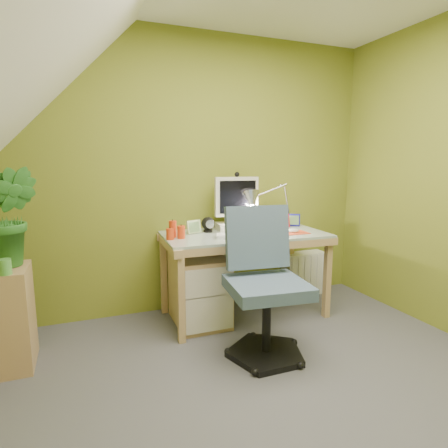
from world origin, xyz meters
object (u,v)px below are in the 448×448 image
object	(u,v)px
monitor	(236,203)
potted_plant	(9,217)
desk_lamp	(282,196)
task_chair	(267,284)
radiator	(303,273)
side_ledge	(11,318)
desk	(244,275)

from	to	relation	value
monitor	potted_plant	xyz separation A→B (m)	(-1.69, -0.34, 0.01)
desk_lamp	task_chair	distance (m)	1.17
radiator	side_ledge	bearing A→B (deg)	-168.75
side_ledge	radiator	size ratio (longest dim) A/B	1.56
potted_plant	radiator	distance (m)	2.61
monitor	task_chair	bearing A→B (deg)	-92.89
desk	task_chair	xyz separation A→B (m)	(-0.15, -0.69, 0.15)
desk_lamp	radiator	world-z (taller)	desk_lamp
desk_lamp	task_chair	size ratio (longest dim) A/B	0.56
side_ledge	task_chair	world-z (taller)	task_chair
task_chair	radiator	bearing A→B (deg)	52.38
task_chair	side_ledge	bearing A→B (deg)	169.04
desk	monitor	world-z (taller)	monitor
potted_plant	radiator	xyz separation A→B (m)	(2.46, 0.43, -0.76)
radiator	potted_plant	bearing A→B (deg)	-169.74
potted_plant	task_chair	size ratio (longest dim) A/B	0.61
monitor	task_chair	size ratio (longest dim) A/B	0.46
desk	radiator	xyz separation A→B (m)	(0.77, 0.27, -0.15)
potted_plant	radiator	bearing A→B (deg)	9.93
desk	potted_plant	bearing A→B (deg)	-172.23
desk_lamp	desk	bearing A→B (deg)	-156.74
side_ledge	desk	bearing A→B (deg)	6.98
desk_lamp	radiator	size ratio (longest dim) A/B	1.36
task_chair	potted_plant	bearing A→B (deg)	167.03
side_ledge	potted_plant	size ratio (longest dim) A/B	1.05
desk_lamp	potted_plant	distance (m)	2.17
desk	monitor	distance (m)	0.62
desk	side_ledge	xyz separation A→B (m)	(-1.72, -0.21, -0.03)
desk_lamp	radiator	distance (m)	0.86
desk_lamp	task_chair	xyz separation A→B (m)	(-0.60, -0.87, -0.49)
desk	potted_plant	world-z (taller)	potted_plant
desk	desk_lamp	world-z (taller)	desk_lamp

